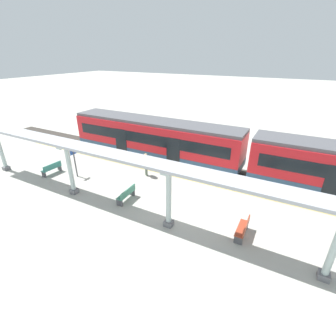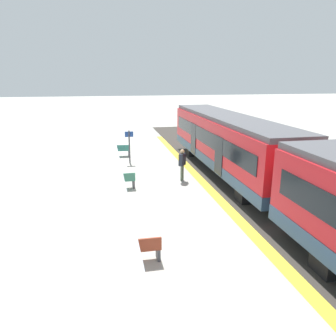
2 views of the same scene
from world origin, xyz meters
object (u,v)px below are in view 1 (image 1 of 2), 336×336
(canopy_pillar_second, at_px, (70,170))
(canopy_pillar_third, at_px, (169,198))
(train_near_carriage, at_px, (154,139))
(bench_extra_slot, at_px, (52,168))
(canopy_pillar_fourth, at_px, (335,246))
(bench_near_end, at_px, (127,194))
(platform_info_sign, at_px, (75,160))
(passenger_waiting_near_edge, at_px, (146,162))
(canopy_pillar_nearest, at_px, (0,149))
(bench_far_end, at_px, (243,229))

(canopy_pillar_second, relative_size, canopy_pillar_third, 1.00)
(train_near_carriage, xyz_separation_m, bench_extra_slot, (6.03, -5.42, -1.39))
(canopy_pillar_fourth, xyz_separation_m, bench_extra_slot, (-1.26, -17.85, -1.27))
(bench_extra_slot, bearing_deg, bench_near_end, 87.42)
(canopy_pillar_third, height_order, platform_info_sign, canopy_pillar_third)
(train_near_carriage, relative_size, canopy_pillar_third, 4.35)
(bench_extra_slot, bearing_deg, train_near_carriage, 138.05)
(canopy_pillar_third, relative_size, platform_info_sign, 1.54)
(canopy_pillar_second, bearing_deg, passenger_waiting_near_edge, 147.54)
(bench_near_end, xyz_separation_m, passenger_waiting_near_edge, (-3.46, -0.79, 0.67))
(train_near_carriage, height_order, platform_info_sign, train_near_carriage)
(canopy_pillar_second, relative_size, bench_near_end, 2.23)
(train_near_carriage, height_order, canopy_pillar_second, train_near_carriage)
(canopy_pillar_third, height_order, passenger_waiting_near_edge, canopy_pillar_third)
(canopy_pillar_second, xyz_separation_m, bench_extra_slot, (-1.26, -3.66, -1.27))
(canopy_pillar_second, distance_m, platform_info_sign, 2.53)
(canopy_pillar_nearest, xyz_separation_m, canopy_pillar_fourth, (0.00, 21.65, 0.00))
(bench_extra_slot, relative_size, platform_info_sign, 0.69)
(canopy_pillar_second, height_order, passenger_waiting_near_edge, canopy_pillar_second)
(canopy_pillar_third, relative_size, bench_far_end, 2.25)
(canopy_pillar_second, relative_size, platform_info_sign, 1.54)
(canopy_pillar_fourth, bearing_deg, bench_extra_slot, -94.03)
(canopy_pillar_fourth, distance_m, bench_near_end, 10.72)
(canopy_pillar_nearest, distance_m, platform_info_sign, 6.06)
(bench_extra_slot, bearing_deg, bench_far_end, 89.17)
(bench_far_end, bearing_deg, platform_info_sign, -93.65)
(bench_near_end, bearing_deg, platform_info_sign, -99.74)
(train_near_carriage, distance_m, bench_near_end, 6.75)
(platform_info_sign, bearing_deg, bench_far_end, 86.35)
(train_near_carriage, height_order, passenger_waiting_near_edge, train_near_carriage)
(platform_info_sign, bearing_deg, bench_extra_slot, -73.57)
(train_near_carriage, relative_size, canopy_pillar_fourth, 4.35)
(platform_info_sign, relative_size, passenger_waiting_near_edge, 1.23)
(canopy_pillar_nearest, xyz_separation_m, canopy_pillar_second, (0.00, 7.46, 0.00))
(bench_far_end, bearing_deg, passenger_waiting_near_edge, -112.95)
(canopy_pillar_nearest, bearing_deg, canopy_pillar_fourth, 90.00)
(bench_near_end, bearing_deg, canopy_pillar_third, 74.85)
(canopy_pillar_nearest, relative_size, bench_extra_slot, 2.22)
(canopy_pillar_nearest, relative_size, platform_info_sign, 1.54)
(train_near_carriage, xyz_separation_m, platform_info_sign, (5.45, -3.45, -0.51))
(train_near_carriage, xyz_separation_m, passenger_waiting_near_edge, (2.90, 1.03, -0.72))
(train_near_carriage, height_order, canopy_pillar_nearest, train_near_carriage)
(canopy_pillar_second, relative_size, bench_far_end, 2.25)
(canopy_pillar_fourth, distance_m, platform_info_sign, 15.99)
(canopy_pillar_nearest, xyz_separation_m, bench_far_end, (-1.05, 18.13, -1.27))
(canopy_pillar_second, height_order, bench_far_end, canopy_pillar_second)
(bench_near_end, height_order, passenger_waiting_near_edge, passenger_waiting_near_edge)
(canopy_pillar_nearest, height_order, canopy_pillar_second, same)
(train_near_carriage, distance_m, canopy_pillar_third, 8.99)
(canopy_pillar_fourth, distance_m, bench_far_end, 3.88)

